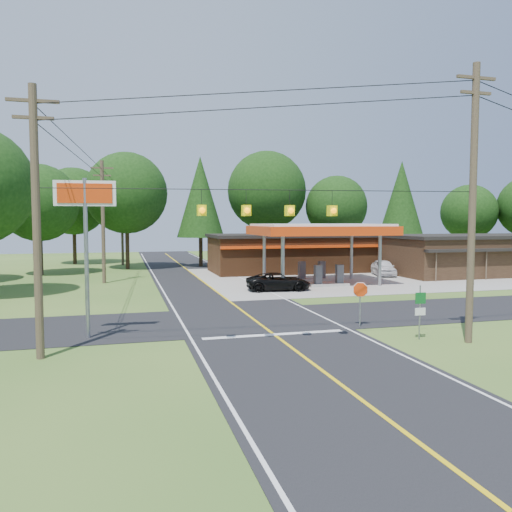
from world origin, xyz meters
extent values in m
plane|color=#385F21|center=(0.00, 0.00, 0.00)|extent=(120.00, 120.00, 0.00)
cube|color=black|center=(0.00, 0.00, 0.01)|extent=(8.00, 120.00, 0.02)
cube|color=black|center=(0.00, 0.00, 0.01)|extent=(70.00, 7.00, 0.02)
cube|color=yellow|center=(0.00, 0.00, 0.03)|extent=(0.15, 110.00, 0.00)
cylinder|color=gray|center=(5.00, 10.50, 2.10)|extent=(0.28, 0.28, 4.20)
cylinder|color=gray|center=(5.00, 15.50, 2.10)|extent=(0.28, 0.28, 4.20)
cylinder|color=gray|center=(13.00, 10.50, 2.10)|extent=(0.28, 0.28, 4.20)
cylinder|color=gray|center=(13.00, 15.50, 2.10)|extent=(0.28, 0.28, 4.20)
cube|color=red|center=(9.00, 13.00, 4.35)|extent=(10.60, 7.40, 0.70)
cube|color=white|center=(9.00, 13.00, 4.75)|extent=(10.00, 7.00, 0.25)
cube|color=#9E9B93|center=(9.00, 11.20, 0.13)|extent=(3.20, 0.90, 0.22)
cube|color=#3F3F44|center=(8.10, 11.20, 0.95)|extent=(0.55, 0.45, 1.50)
cube|color=#3F3F44|center=(9.90, 11.20, 0.95)|extent=(0.55, 0.45, 1.50)
cube|color=#9E9B93|center=(9.00, 14.80, 0.13)|extent=(3.20, 0.90, 0.22)
cube|color=#3F3F44|center=(8.10, 14.80, 0.95)|extent=(0.55, 0.45, 1.50)
cube|color=#3F3F44|center=(9.90, 14.80, 0.95)|extent=(0.55, 0.45, 1.50)
cube|color=#532F17|center=(10.00, 23.00, 1.75)|extent=(16.00, 7.00, 3.50)
cube|color=black|center=(10.00, 23.00, 3.65)|extent=(16.40, 7.40, 0.30)
cube|color=red|center=(10.00, 19.40, 2.70)|extent=(16.00, 0.50, 0.25)
cube|color=#301F13|center=(28.00, 16.00, 1.75)|extent=(20.00, 8.00, 3.50)
cube|color=black|center=(28.00, 16.00, 3.65)|extent=(20.40, 8.40, 0.30)
cylinder|color=#473828|center=(7.50, -7.00, 5.75)|extent=(0.30, 0.30, 11.50)
cube|color=#473828|center=(7.50, -7.00, 10.90)|extent=(1.80, 0.12, 0.12)
cube|color=#473828|center=(7.50, -7.00, 10.30)|extent=(1.40, 0.12, 0.12)
cylinder|color=#473828|center=(-9.50, -5.00, 5.00)|extent=(0.30, 0.30, 10.00)
cube|color=#473828|center=(-9.50, -5.00, 9.40)|extent=(1.80, 0.12, 0.12)
cube|color=#473828|center=(-9.50, -5.00, 8.80)|extent=(1.40, 0.12, 0.12)
cylinder|color=#473828|center=(-8.00, 18.00, 5.00)|extent=(0.30, 0.30, 10.00)
cube|color=#473828|center=(-8.00, 18.00, 9.40)|extent=(1.80, 0.12, 0.12)
cube|color=#473828|center=(-8.00, 18.00, 8.80)|extent=(1.40, 0.12, 0.12)
cylinder|color=#473828|center=(-6.50, 35.00, 4.75)|extent=(0.30, 0.30, 9.50)
cube|color=#F8EC0D|center=(-3.55, -5.70, 5.50)|extent=(0.32, 0.32, 0.42)
cube|color=#F8EC0D|center=(-1.85, -5.90, 5.50)|extent=(0.32, 0.32, 0.42)
cube|color=#F8EC0D|center=(-0.15, -6.10, 5.50)|extent=(0.32, 0.32, 0.42)
cube|color=#F8EC0D|center=(1.55, -6.30, 5.50)|extent=(0.32, 0.32, 0.42)
cylinder|color=#332316|center=(-14.00, 26.00, 1.98)|extent=(0.44, 0.44, 3.96)
sphere|color=black|center=(-14.00, 26.00, 6.82)|extent=(7.26, 7.26, 7.26)
cylinder|color=#332316|center=(-6.00, 30.00, 2.34)|extent=(0.44, 0.44, 4.68)
sphere|color=black|center=(-6.00, 30.00, 8.06)|extent=(8.58, 8.58, 8.58)
cylinder|color=#332316|center=(2.00, 31.00, 2.16)|extent=(0.44, 0.44, 4.32)
cone|color=black|center=(2.00, 31.00, 7.80)|extent=(5.28, 5.28, 9.00)
cylinder|color=#332316|center=(10.00, 32.00, 2.52)|extent=(0.44, 0.44, 5.04)
sphere|color=black|center=(10.00, 32.00, 8.68)|extent=(9.24, 9.24, 9.24)
cylinder|color=#332316|center=(18.00, 30.00, 1.98)|extent=(0.44, 0.44, 3.96)
sphere|color=black|center=(18.00, 30.00, 6.82)|extent=(7.26, 7.26, 7.26)
cylinder|color=#332316|center=(26.00, 29.00, 2.16)|extent=(0.44, 0.44, 4.32)
cone|color=black|center=(26.00, 29.00, 7.80)|extent=(5.28, 5.28, 9.00)
cylinder|color=#332316|center=(34.00, 27.00, 1.80)|extent=(0.44, 0.44, 3.60)
sphere|color=black|center=(34.00, 27.00, 6.20)|extent=(6.60, 6.60, 6.60)
cylinder|color=#332316|center=(-12.00, 38.00, 2.16)|extent=(0.44, 0.44, 4.32)
sphere|color=black|center=(-12.00, 38.00, 7.44)|extent=(7.92, 7.92, 7.92)
imported|color=black|center=(4.50, 10.00, 0.65)|extent=(5.14, 5.14, 1.30)
imported|color=white|center=(17.00, 17.00, 0.74)|extent=(5.41, 5.41, 1.48)
cylinder|color=gray|center=(-8.00, -2.05, 3.46)|extent=(0.18, 0.18, 6.93)
cube|color=white|center=(-8.00, -2.05, 6.28)|extent=(2.57, 0.28, 1.09)
cube|color=red|center=(-8.00, -2.10, 6.28)|extent=(2.26, 0.24, 0.84)
cylinder|color=gray|center=(4.50, -3.00, 1.06)|extent=(0.07, 0.07, 2.11)
cylinder|color=gray|center=(5.80, -6.00, 1.17)|extent=(0.06, 0.06, 2.35)
cube|color=#0C591E|center=(5.80, -6.04, 1.81)|extent=(0.48, 0.06, 0.48)
cube|color=white|center=(5.80, -6.04, 1.22)|extent=(0.48, 0.06, 0.32)
camera|label=1|loc=(-6.48, -24.63, 5.09)|focal=35.00mm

